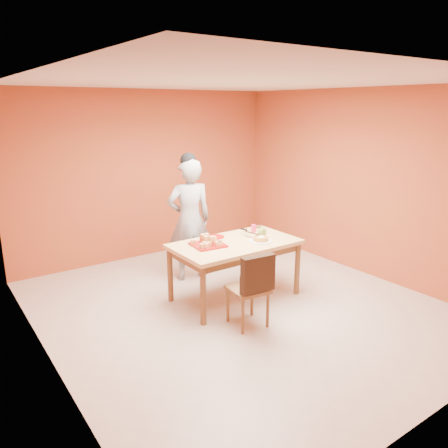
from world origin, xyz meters
TOP-DOWN VIEW (x-y plane):
  - floor at (0.00, 0.00)m, footprint 5.00×5.00m
  - ceiling at (0.00, 0.00)m, footprint 5.00×5.00m
  - wall_back at (0.00, 2.50)m, footprint 4.50×0.00m
  - wall_left at (-2.25, 0.00)m, footprint 0.00×5.00m
  - wall_right at (2.25, 0.00)m, footprint 0.00×5.00m
  - dining_table at (0.12, 0.26)m, footprint 1.60×0.90m
  - dining_chair at (-0.20, -0.44)m, footprint 0.46×0.52m
  - pastry_pile at (-0.24, 0.34)m, footprint 0.34×0.34m
  - person at (0.00, 1.18)m, footprint 0.72×0.56m
  - pastry_platter at (-0.24, 0.34)m, footprint 0.42×0.42m
  - red_dinner_plate at (0.04, 0.58)m, footprint 0.23×0.23m
  - white_cake_plate at (0.41, 0.10)m, footprint 0.38×0.38m
  - sponge_cake at (0.41, 0.10)m, footprint 0.21×0.21m
  - cake_server at (0.42, 0.28)m, footprint 0.10×0.26m
  - egg_ornament at (0.53, 0.21)m, footprint 0.14×0.13m
  - magenta_glass at (0.62, 0.50)m, footprint 0.09×0.09m
  - checker_tin at (0.80, 0.60)m, footprint 0.12×0.12m

SIDE VIEW (x-z plane):
  - floor at x=0.00m, z-range 0.00..0.00m
  - dining_chair at x=-0.20m, z-range 0.02..0.91m
  - dining_table at x=0.12m, z-range 0.29..1.05m
  - white_cake_plate at x=0.41m, z-range 0.76..0.77m
  - red_dinner_plate at x=0.04m, z-range 0.76..0.77m
  - pastry_platter at x=-0.24m, z-range 0.76..0.78m
  - checker_tin at x=0.80m, z-range 0.76..0.79m
  - sponge_cake at x=0.41m, z-range 0.77..0.82m
  - magenta_glass at x=0.62m, z-range 0.76..0.86m
  - cake_server at x=0.42m, z-range 0.82..0.83m
  - egg_ornament at x=0.53m, z-range 0.76..0.91m
  - pastry_pile at x=-0.24m, z-range 0.78..0.89m
  - person at x=0.00m, z-range 0.00..1.75m
  - wall_back at x=0.00m, z-range -0.90..3.60m
  - wall_left at x=-2.25m, z-range -1.15..3.85m
  - wall_right at x=2.25m, z-range -1.15..3.85m
  - ceiling at x=0.00m, z-range 2.70..2.70m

